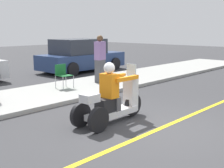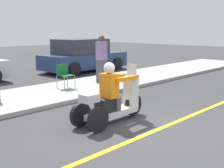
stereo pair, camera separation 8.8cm
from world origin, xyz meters
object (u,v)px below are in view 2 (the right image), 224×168
at_px(motorcycle_trike, 112,101).
at_px(spectator_with_child, 102,60).
at_px(folding_chair_set_back, 64,73).
at_px(parked_car_lot_right, 83,56).

xyz_separation_m(motorcycle_trike, spectator_with_child, (3.22, 3.49, 0.47)).
bearing_deg(spectator_with_child, folding_chair_set_back, 173.78).
height_order(motorcycle_trike, parked_car_lot_right, parked_car_lot_right).
bearing_deg(motorcycle_trike, spectator_with_child, 47.30).
xyz_separation_m(spectator_with_child, parked_car_lot_right, (2.22, 3.49, -0.22)).
height_order(spectator_with_child, parked_car_lot_right, spectator_with_child).
relative_size(folding_chair_set_back, parked_car_lot_right, 0.18).
bearing_deg(spectator_with_child, motorcycle_trike, -132.70).
bearing_deg(motorcycle_trike, parked_car_lot_right, 52.08).
distance_m(folding_chair_set_back, parked_car_lot_right, 5.11).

